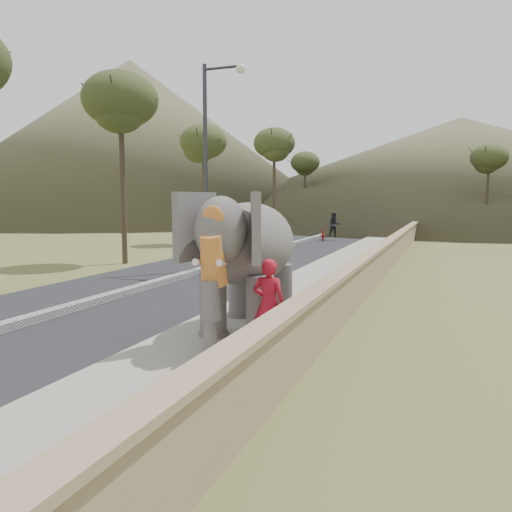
% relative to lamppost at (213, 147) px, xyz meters
% --- Properties ---
extents(ground, '(160.00, 160.00, 0.00)m').
position_rel_lamppost_xyz_m(ground, '(4.69, -12.35, -4.87)').
color(ground, olive).
rests_on(ground, ground).
extents(road, '(7.00, 120.00, 0.03)m').
position_rel_lamppost_xyz_m(road, '(-0.31, -2.35, -4.86)').
color(road, black).
rests_on(road, ground).
extents(median, '(0.35, 120.00, 0.22)m').
position_rel_lamppost_xyz_m(median, '(-0.31, -2.35, -4.76)').
color(median, black).
rests_on(median, ground).
extents(walkway, '(3.00, 120.00, 0.15)m').
position_rel_lamppost_xyz_m(walkway, '(4.69, -2.35, -4.80)').
color(walkway, '#9E9687').
rests_on(walkway, ground).
extents(parapet, '(0.30, 120.00, 1.10)m').
position_rel_lamppost_xyz_m(parapet, '(6.34, -2.35, -4.32)').
color(parapet, tan).
rests_on(parapet, ground).
extents(lamppost, '(1.76, 0.36, 8.00)m').
position_rel_lamppost_xyz_m(lamppost, '(0.00, 0.00, 0.00)').
color(lamppost, '#2B2A2F').
rests_on(lamppost, ground).
extents(signboard, '(0.60, 0.08, 2.40)m').
position_rel_lamppost_xyz_m(signboard, '(0.19, -0.58, -3.23)').
color(signboard, '#2D2D33').
rests_on(signboard, ground).
extents(hill_left, '(60.00, 60.00, 22.00)m').
position_rel_lamppost_xyz_m(hill_left, '(-33.31, 42.65, 6.13)').
color(hill_left, brown).
rests_on(hill_left, ground).
extents(hill_far, '(80.00, 80.00, 14.00)m').
position_rel_lamppost_xyz_m(hill_far, '(9.69, 57.65, 2.13)').
color(hill_far, brown).
rests_on(hill_far, ground).
extents(elephant_and_man, '(2.39, 4.03, 2.81)m').
position_rel_lamppost_xyz_m(elephant_and_man, '(4.71, -7.96, -3.33)').
color(elephant_and_man, slate).
rests_on(elephant_and_man, ground).
extents(motorcyclist, '(1.78, 1.80, 1.98)m').
position_rel_lamppost_xyz_m(motorcyclist, '(0.96, 16.19, -4.08)').
color(motorcyclist, maroon).
rests_on(motorcyclist, ground).
extents(trees, '(47.73, 43.34, 8.87)m').
position_rel_lamppost_xyz_m(trees, '(2.10, 14.30, -0.91)').
color(trees, '#473828').
rests_on(trees, ground).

